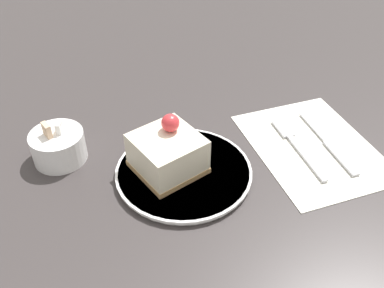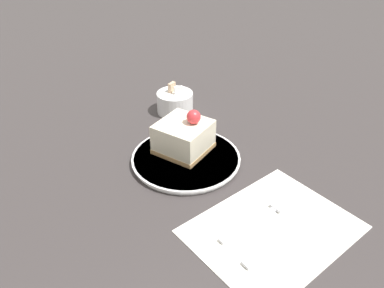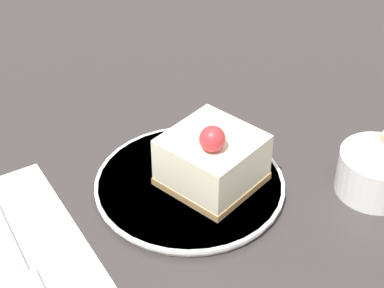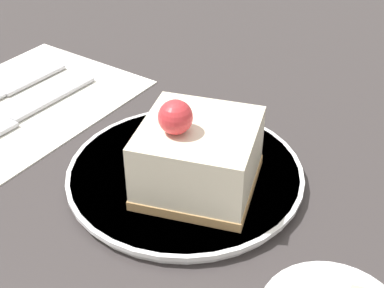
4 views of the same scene
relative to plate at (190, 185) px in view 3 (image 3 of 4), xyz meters
The scene contains 5 objects.
ground_plane 0.04m from the plate, 104.45° to the right, with size 4.00×4.00×0.00m, color #383333.
plate is the anchor object (origin of this frame).
cake_slice 0.04m from the plate, 149.05° to the left, with size 0.12×0.12×0.09m.
fork 0.20m from the plate, ahead, with size 0.03×0.17×0.00m.
sugar_bowl 0.20m from the plate, 147.37° to the left, with size 0.08×0.08×0.07m.
Camera 3 is at (0.30, 0.49, 0.47)m, focal length 60.00 mm.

